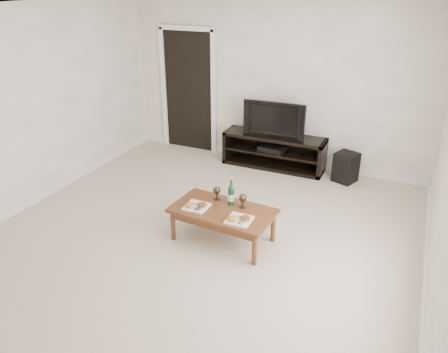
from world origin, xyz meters
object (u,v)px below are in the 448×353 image
Objects in this scene: television at (276,118)px; coffee_table at (223,225)px; media_console at (274,151)px; subwoofer at (346,167)px.

coffee_table is (0.15, -2.34, -0.62)m from television.
television is at bearing 93.70° from coffee_table.
television is at bearing 0.00° from media_console.
coffee_table is (0.15, -2.34, -0.07)m from media_console.
media_console is at bearing 177.99° from television.
subwoofer is 2.49m from coffee_table.
media_console is 2.35m from coffee_table.
coffee_table is (-1.02, -2.27, -0.02)m from subwoofer.
subwoofer is at bearing -3.34° from media_console.
media_console is 1.40× the size of coffee_table.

